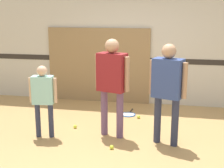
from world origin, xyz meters
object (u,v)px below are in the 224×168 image
person_student_left (43,94)px  tennis_ball_near_instructor (112,147)px  racket_spare_on_floor (129,114)px  tennis_ball_stray_right (75,127)px  tennis_ball_stray_left (155,128)px  person_instructor (112,77)px  tennis_ball_by_spare_racket (139,117)px  person_student_right (168,84)px

person_student_left → tennis_ball_near_instructor: (1.23, -0.27, -0.74)m
racket_spare_on_floor → tennis_ball_near_instructor: (-0.01, -1.73, 0.02)m
tennis_ball_near_instructor → tennis_ball_stray_right: size_ratio=1.00×
racket_spare_on_floor → tennis_ball_near_instructor: tennis_ball_near_instructor is taller
person_student_left → tennis_ball_stray_left: size_ratio=18.92×
racket_spare_on_floor → tennis_ball_near_instructor: bearing=-175.4°
person_instructor → tennis_ball_stray_left: size_ratio=25.57×
tennis_ball_near_instructor → tennis_ball_by_spare_racket: bearing=81.0°
tennis_ball_near_instructor → tennis_ball_by_spare_racket: (0.24, 1.54, 0.00)m
person_student_right → tennis_ball_stray_right: (-1.67, 0.36, -0.98)m
tennis_ball_stray_left → tennis_ball_stray_right: bearing=-172.2°
tennis_ball_near_instructor → tennis_ball_stray_right: bearing=138.6°
person_instructor → tennis_ball_stray_right: person_instructor is taller
person_student_left → tennis_ball_stray_right: size_ratio=18.92×
tennis_ball_by_spare_racket → tennis_ball_stray_right: (-1.09, -0.79, 0.00)m
tennis_ball_by_spare_racket → person_instructor: bearing=-109.4°
person_instructor → tennis_ball_stray_left: person_instructor is taller
person_student_right → tennis_ball_stray_right: size_ratio=24.86×
tennis_ball_by_spare_racket → tennis_ball_stray_left: same height
tennis_ball_by_spare_racket → tennis_ball_near_instructor: bearing=-99.0°
tennis_ball_stray_left → tennis_ball_stray_right: (-1.47, -0.20, 0.00)m
person_student_right → tennis_ball_by_spare_racket: 1.62m
person_student_left → person_student_right: person_student_right is taller
person_student_right → tennis_ball_stray_right: 1.97m
person_instructor → tennis_ball_stray_right: bearing=-178.2°
person_student_right → racket_spare_on_floor: bearing=-39.2°
tennis_ball_by_spare_racket → tennis_ball_stray_left: (0.38, -0.59, 0.00)m
tennis_ball_near_instructor → tennis_ball_stray_right: (-0.85, 0.75, 0.00)m
racket_spare_on_floor → tennis_ball_stray_right: tennis_ball_stray_right is taller
person_instructor → person_student_right: size_ratio=1.03×
racket_spare_on_floor → tennis_ball_near_instructor: 1.73m
tennis_ball_stray_left → tennis_ball_near_instructor: bearing=-123.2°
person_student_left → racket_spare_on_floor: size_ratio=2.26×
person_student_left → tennis_ball_by_spare_racket: size_ratio=18.92×
tennis_ball_by_spare_racket → tennis_ball_stray_right: bearing=-144.3°
tennis_ball_stray_left → tennis_ball_stray_right: same height
tennis_ball_stray_right → person_instructor: bearing=-15.5°
person_instructor → tennis_ball_near_instructor: 1.15m
person_student_left → tennis_ball_stray_left: 2.11m
tennis_ball_stray_right → tennis_ball_stray_left: bearing=7.8°
racket_spare_on_floor → person_instructor: bearing=179.3°
racket_spare_on_floor → tennis_ball_stray_right: size_ratio=8.38×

